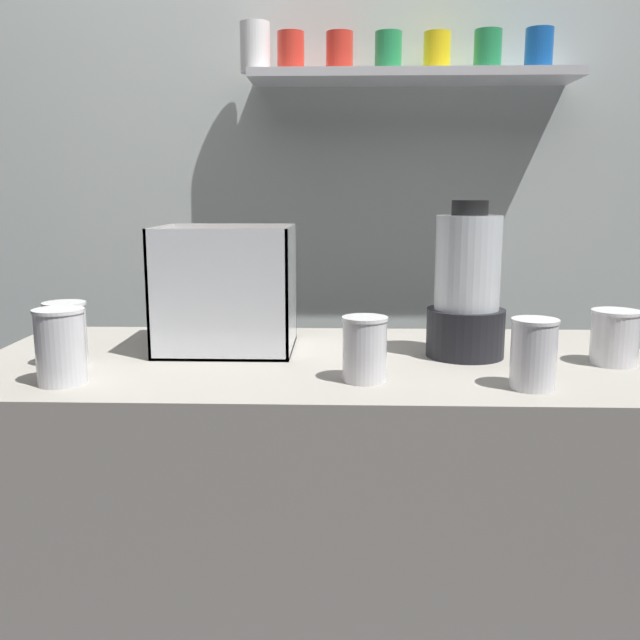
{
  "coord_description": "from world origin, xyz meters",
  "views": [
    {
      "loc": [
        0.05,
        -1.39,
        1.24
      ],
      "look_at": [
        0.0,
        0.0,
        0.98
      ],
      "focal_mm": 38.89,
      "sensor_mm": 36.0,
      "label": 1
    }
  ],
  "objects_px": {
    "carrot_display_bin": "(226,309)",
    "juice_cup_mango_right": "(533,358)",
    "juice_cup_pomegranate_middle": "(365,353)",
    "juice_cup_pomegranate_far_right": "(615,340)",
    "juice_cup_mango_far_left": "(66,336)",
    "blender_pitcher": "(467,292)",
    "juice_cup_beet_left": "(61,352)"
  },
  "relations": [
    {
      "from": "juice_cup_mango_right",
      "to": "juice_cup_pomegranate_far_right",
      "type": "xyz_separation_m",
      "value": [
        0.21,
        0.18,
        -0.01
      ]
    },
    {
      "from": "juice_cup_pomegranate_middle",
      "to": "juice_cup_beet_left",
      "type": "bearing_deg",
      "value": -176.19
    },
    {
      "from": "juice_cup_pomegranate_middle",
      "to": "juice_cup_mango_right",
      "type": "bearing_deg",
      "value": -7.87
    },
    {
      "from": "carrot_display_bin",
      "to": "juice_cup_pomegranate_far_right",
      "type": "bearing_deg",
      "value": -8.13
    },
    {
      "from": "juice_cup_pomegranate_middle",
      "to": "juice_cup_pomegranate_far_right",
      "type": "relative_size",
      "value": 1.09
    },
    {
      "from": "juice_cup_pomegranate_middle",
      "to": "juice_cup_mango_right",
      "type": "distance_m",
      "value": 0.29
    },
    {
      "from": "carrot_display_bin",
      "to": "juice_cup_pomegranate_middle",
      "type": "xyz_separation_m",
      "value": [
        0.29,
        -0.25,
        -0.04
      ]
    },
    {
      "from": "carrot_display_bin",
      "to": "juice_cup_pomegranate_far_right",
      "type": "height_order",
      "value": "carrot_display_bin"
    },
    {
      "from": "juice_cup_pomegranate_far_right",
      "to": "juice_cup_mango_far_left",
      "type": "bearing_deg",
      "value": -177.51
    },
    {
      "from": "juice_cup_mango_far_left",
      "to": "juice_cup_mango_right",
      "type": "xyz_separation_m",
      "value": [
        0.87,
        -0.13,
        -0.0
      ]
    },
    {
      "from": "juice_cup_beet_left",
      "to": "carrot_display_bin",
      "type": "bearing_deg",
      "value": 49.45
    },
    {
      "from": "blender_pitcher",
      "to": "juice_cup_mango_far_left",
      "type": "xyz_separation_m",
      "value": [
        -0.8,
        -0.11,
        -0.08
      ]
    },
    {
      "from": "blender_pitcher",
      "to": "juice_cup_pomegranate_middle",
      "type": "height_order",
      "value": "blender_pitcher"
    },
    {
      "from": "juice_cup_beet_left",
      "to": "juice_cup_pomegranate_far_right",
      "type": "relative_size",
      "value": 1.25
    },
    {
      "from": "juice_cup_pomegranate_middle",
      "to": "juice_cup_pomegranate_far_right",
      "type": "distance_m",
      "value": 0.52
    },
    {
      "from": "carrot_display_bin",
      "to": "juice_cup_pomegranate_far_right",
      "type": "distance_m",
      "value": 0.8
    },
    {
      "from": "juice_cup_mango_far_left",
      "to": "juice_cup_pomegranate_far_right",
      "type": "relative_size",
      "value": 1.17
    },
    {
      "from": "juice_cup_beet_left",
      "to": "juice_cup_pomegranate_middle",
      "type": "xyz_separation_m",
      "value": [
        0.54,
        0.04,
        -0.01
      ]
    },
    {
      "from": "carrot_display_bin",
      "to": "juice_cup_mango_right",
      "type": "relative_size",
      "value": 2.31
    },
    {
      "from": "carrot_display_bin",
      "to": "juice_cup_mango_far_left",
      "type": "distance_m",
      "value": 0.33
    },
    {
      "from": "juice_cup_mango_far_left",
      "to": "juice_cup_pomegranate_far_right",
      "type": "height_order",
      "value": "juice_cup_mango_far_left"
    },
    {
      "from": "blender_pitcher",
      "to": "juice_cup_beet_left",
      "type": "relative_size",
      "value": 2.37
    },
    {
      "from": "carrot_display_bin",
      "to": "juice_cup_beet_left",
      "type": "relative_size",
      "value": 2.1
    },
    {
      "from": "juice_cup_pomegranate_far_right",
      "to": "juice_cup_pomegranate_middle",
      "type": "bearing_deg",
      "value": -164.29
    },
    {
      "from": "carrot_display_bin",
      "to": "juice_cup_beet_left",
      "type": "height_order",
      "value": "carrot_display_bin"
    },
    {
      "from": "juice_cup_mango_far_left",
      "to": "juice_cup_pomegranate_middle",
      "type": "height_order",
      "value": "juice_cup_mango_far_left"
    },
    {
      "from": "juice_cup_mango_right",
      "to": "juice_cup_beet_left",
      "type": "bearing_deg",
      "value": 179.71
    },
    {
      "from": "blender_pitcher",
      "to": "juice_cup_pomegranate_far_right",
      "type": "relative_size",
      "value": 2.96
    },
    {
      "from": "juice_cup_mango_far_left",
      "to": "carrot_display_bin",
      "type": "bearing_deg",
      "value": 28.92
    },
    {
      "from": "carrot_display_bin",
      "to": "juice_cup_beet_left",
      "type": "distance_m",
      "value": 0.38
    },
    {
      "from": "blender_pitcher",
      "to": "juice_cup_pomegranate_middle",
      "type": "bearing_deg",
      "value": -137.01
    },
    {
      "from": "juice_cup_mango_far_left",
      "to": "juice_cup_pomegranate_middle",
      "type": "distance_m",
      "value": 0.59
    }
  ]
}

